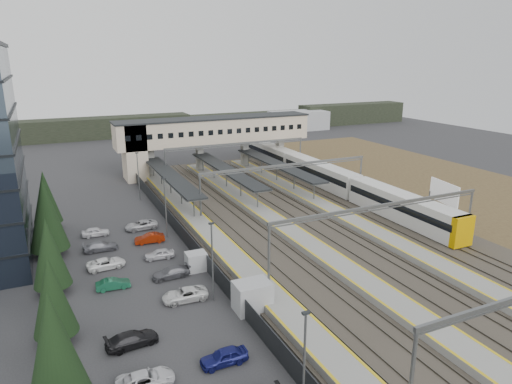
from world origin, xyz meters
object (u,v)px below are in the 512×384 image
relay_cabin_near (252,296)px  train (321,174)px  footbridge (202,134)px  relay_cabin_far (196,261)px  billboard (444,194)px

relay_cabin_near → train: bearing=49.3°
footbridge → train: 25.75m
relay_cabin_far → train: size_ratio=0.04×
relay_cabin_far → relay_cabin_near: bearing=-78.0°
relay_cabin_near → train: 44.86m
relay_cabin_near → relay_cabin_far: relay_cabin_near is taller
train → relay_cabin_far: bearing=-142.9°
relay_cabin_near → footbridge: bearing=76.3°
relay_cabin_far → billboard: bearing=2.2°
train → relay_cabin_near: bearing=-130.7°
relay_cabin_near → relay_cabin_far: 10.48m
relay_cabin_far → train: bearing=37.1°
relay_cabin_far → billboard: billboard is taller
train → billboard: 23.35m
relay_cabin_near → train: (29.25, 34.00, 0.82)m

